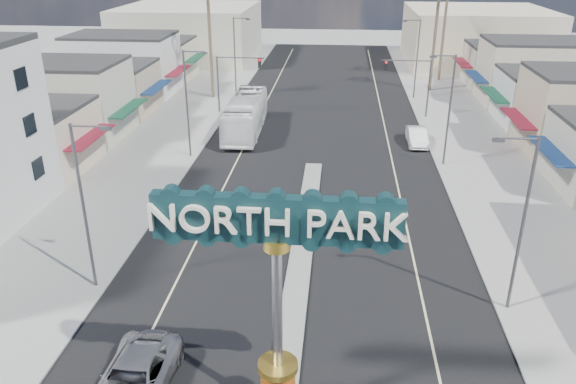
% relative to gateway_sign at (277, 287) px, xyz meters
% --- Properties ---
extents(ground, '(160.00, 160.00, 0.00)m').
position_rel_gateway_sign_xyz_m(ground, '(0.00, 28.02, -5.93)').
color(ground, gray).
rests_on(ground, ground).
extents(road, '(20.00, 120.00, 0.01)m').
position_rel_gateway_sign_xyz_m(road, '(0.00, 28.02, -5.92)').
color(road, black).
rests_on(road, ground).
extents(median_island, '(1.30, 30.00, 0.16)m').
position_rel_gateway_sign_xyz_m(median_island, '(0.00, 12.02, -5.85)').
color(median_island, gray).
rests_on(median_island, ground).
extents(sidewalk_left, '(8.00, 120.00, 0.12)m').
position_rel_gateway_sign_xyz_m(sidewalk_left, '(-14.00, 28.02, -5.87)').
color(sidewalk_left, gray).
rests_on(sidewalk_left, ground).
extents(sidewalk_right, '(8.00, 120.00, 0.12)m').
position_rel_gateway_sign_xyz_m(sidewalk_right, '(14.00, 28.02, -5.87)').
color(sidewalk_right, gray).
rests_on(sidewalk_right, ground).
extents(storefront_row_left, '(12.00, 42.00, 6.00)m').
position_rel_gateway_sign_xyz_m(storefront_row_left, '(-24.00, 41.02, -2.93)').
color(storefront_row_left, beige).
rests_on(storefront_row_left, ground).
extents(storefront_row_right, '(12.00, 42.00, 6.00)m').
position_rel_gateway_sign_xyz_m(storefront_row_right, '(24.00, 41.02, -2.93)').
color(storefront_row_right, '#B7B29E').
rests_on(storefront_row_right, ground).
extents(backdrop_far_left, '(20.00, 20.00, 8.00)m').
position_rel_gateway_sign_xyz_m(backdrop_far_left, '(-22.00, 73.02, -1.93)').
color(backdrop_far_left, '#B7B29E').
rests_on(backdrop_far_left, ground).
extents(backdrop_far_right, '(20.00, 20.00, 8.00)m').
position_rel_gateway_sign_xyz_m(backdrop_far_right, '(22.00, 73.02, -1.93)').
color(backdrop_far_right, beige).
rests_on(backdrop_far_right, ground).
extents(gateway_sign, '(8.20, 1.50, 9.15)m').
position_rel_gateway_sign_xyz_m(gateway_sign, '(0.00, 0.00, 0.00)').
color(gateway_sign, '#B8470E').
rests_on(gateway_sign, median_island).
extents(traffic_signal_left, '(5.09, 0.45, 6.00)m').
position_rel_gateway_sign_xyz_m(traffic_signal_left, '(-9.18, 42.02, -1.65)').
color(traffic_signal_left, '#47474C').
rests_on(traffic_signal_left, ground).
extents(traffic_signal_right, '(5.09, 0.45, 6.00)m').
position_rel_gateway_sign_xyz_m(traffic_signal_right, '(9.18, 42.02, -1.65)').
color(traffic_signal_right, '#47474C').
rests_on(traffic_signal_right, ground).
extents(streetlight_l_near, '(2.03, 0.22, 9.00)m').
position_rel_gateway_sign_xyz_m(streetlight_l_near, '(-10.43, 8.02, -0.86)').
color(streetlight_l_near, '#47474C').
rests_on(streetlight_l_near, ground).
extents(streetlight_l_mid, '(2.03, 0.22, 9.00)m').
position_rel_gateway_sign_xyz_m(streetlight_l_mid, '(-10.43, 28.02, -0.86)').
color(streetlight_l_mid, '#47474C').
rests_on(streetlight_l_mid, ground).
extents(streetlight_l_far, '(2.03, 0.22, 9.00)m').
position_rel_gateway_sign_xyz_m(streetlight_l_far, '(-10.43, 50.02, -0.86)').
color(streetlight_l_far, '#47474C').
rests_on(streetlight_l_far, ground).
extents(streetlight_r_near, '(2.03, 0.22, 9.00)m').
position_rel_gateway_sign_xyz_m(streetlight_r_near, '(10.43, 8.02, -0.86)').
color(streetlight_r_near, '#47474C').
rests_on(streetlight_r_near, ground).
extents(streetlight_r_mid, '(2.03, 0.22, 9.00)m').
position_rel_gateway_sign_xyz_m(streetlight_r_mid, '(10.43, 28.02, -0.86)').
color(streetlight_r_mid, '#47474C').
rests_on(streetlight_r_mid, ground).
extents(streetlight_r_far, '(2.03, 0.22, 9.00)m').
position_rel_gateway_sign_xyz_m(streetlight_r_far, '(10.43, 50.02, -0.86)').
color(streetlight_r_far, '#47474C').
rests_on(streetlight_r_far, ground).
extents(palm_right_mid, '(2.60, 2.60, 12.10)m').
position_rel_gateway_sign_xyz_m(palm_right_mid, '(13.00, 54.02, 4.67)').
color(palm_right_mid, brown).
rests_on(palm_right_mid, ground).
extents(suv_left, '(2.81, 5.87, 1.61)m').
position_rel_gateway_sign_xyz_m(suv_left, '(-5.84, 0.56, -5.12)').
color(suv_left, '#A8A8AC').
rests_on(suv_left, ground).
extents(car_parked_right, '(1.62, 4.60, 1.52)m').
position_rel_gateway_sign_xyz_m(car_parked_right, '(9.00, 33.16, -5.17)').
color(car_parked_right, white).
rests_on(car_parked_right, ground).
extents(city_bus, '(3.22, 12.49, 3.46)m').
position_rel_gateway_sign_xyz_m(city_bus, '(-7.00, 35.39, -4.20)').
color(city_bus, white).
rests_on(city_bus, ground).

